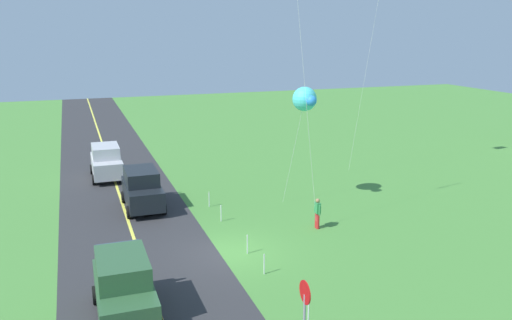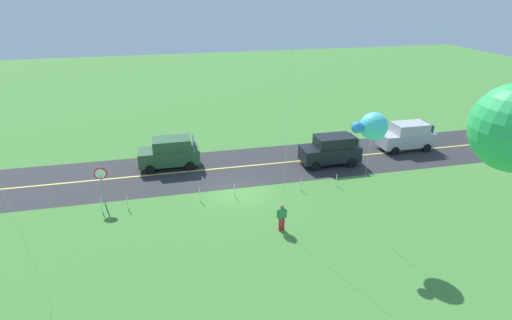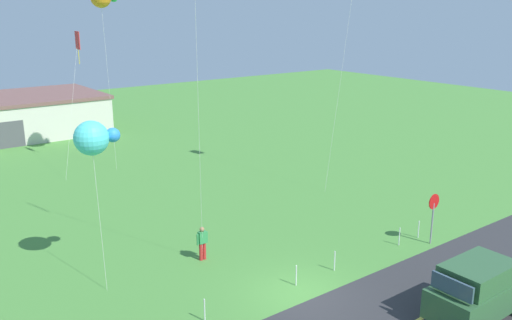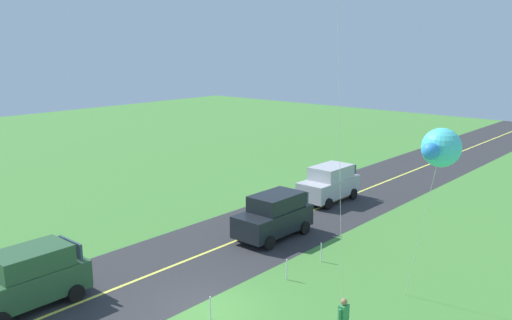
# 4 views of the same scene
# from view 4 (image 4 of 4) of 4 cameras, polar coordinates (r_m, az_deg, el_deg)

# --- Properties ---
(ground_plane) EXTENTS (120.00, 120.00, 0.10)m
(ground_plane) POSITION_cam_4_polar(r_m,az_deg,el_deg) (20.75, -5.58, -15.78)
(ground_plane) COLOR #478438
(asphalt_road) EXTENTS (120.00, 7.00, 0.00)m
(asphalt_road) POSITION_cam_4_polar(r_m,az_deg,el_deg) (23.52, -12.44, -12.35)
(asphalt_road) COLOR #2D2D30
(asphalt_road) RESTS_ON ground
(road_centre_stripe) EXTENTS (120.00, 0.16, 0.00)m
(road_centre_stripe) POSITION_cam_4_polar(r_m,az_deg,el_deg) (23.52, -12.44, -12.34)
(road_centre_stripe) COLOR #E5E04C
(road_centre_stripe) RESTS_ON asphalt_road
(car_suv_foreground) EXTENTS (4.40, 2.12, 2.24)m
(car_suv_foreground) POSITION_cam_4_polar(r_m,az_deg,el_deg) (22.10, -23.18, -11.50)
(car_suv_foreground) COLOR #2D5633
(car_suv_foreground) RESTS_ON ground
(car_parked_west_far) EXTENTS (4.40, 2.12, 2.24)m
(car_parked_west_far) POSITION_cam_4_polar(r_m,az_deg,el_deg) (33.80, 7.84, -2.46)
(car_parked_west_far) COLOR #B7B7BC
(car_parked_west_far) RESTS_ON ground
(car_parked_west_near) EXTENTS (4.40, 2.12, 2.24)m
(car_parked_west_near) POSITION_cam_4_polar(r_m,az_deg,el_deg) (27.34, 1.95, -5.92)
(car_parked_west_near) COLOR black
(car_parked_west_near) RESTS_ON ground
(person_adult_near) EXTENTS (0.58, 0.22, 1.60)m
(person_adult_near) POSITION_cam_4_polar(r_m,az_deg,el_deg) (18.48, 9.32, -16.44)
(person_adult_near) COLOR red
(person_adult_near) RESTS_ON ground
(kite_yellow_high) EXTENTS (1.90, 1.85, 6.82)m
(kite_yellow_high) POSITION_cam_4_polar(r_m,az_deg,el_deg) (19.88, 19.12, 1.24)
(kite_yellow_high) COLOR silver
(kite_yellow_high) RESTS_ON ground
(fence_post_0) EXTENTS (0.05, 0.05, 0.90)m
(fence_post_0) POSITION_cam_4_polar(r_m,az_deg,el_deg) (24.73, 6.97, -9.75)
(fence_post_0) COLOR silver
(fence_post_0) RESTS_ON ground
(fence_post_1) EXTENTS (0.05, 0.05, 0.90)m
(fence_post_1) POSITION_cam_4_polar(r_m,az_deg,el_deg) (22.83, 3.30, -11.61)
(fence_post_1) COLOR silver
(fence_post_1) RESTS_ON ground
(fence_post_2) EXTENTS (0.05, 0.05, 0.90)m
(fence_post_2) POSITION_cam_4_polar(r_m,az_deg,el_deg) (19.86, -4.91, -15.50)
(fence_post_2) COLOR silver
(fence_post_2) RESTS_ON ground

